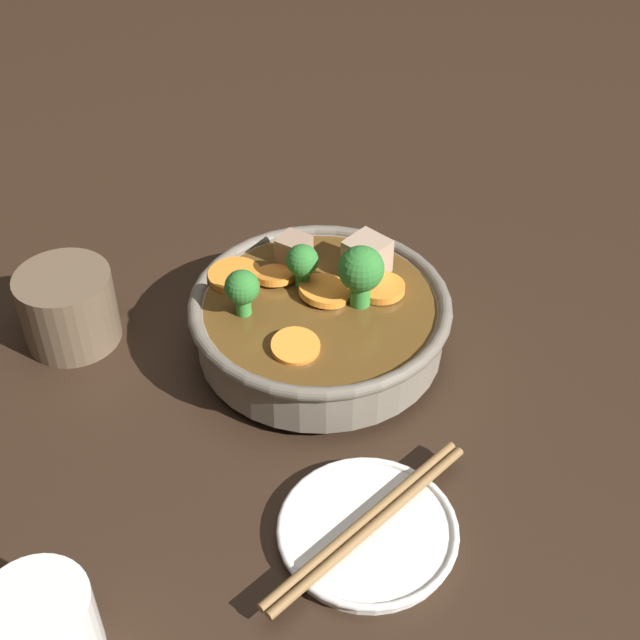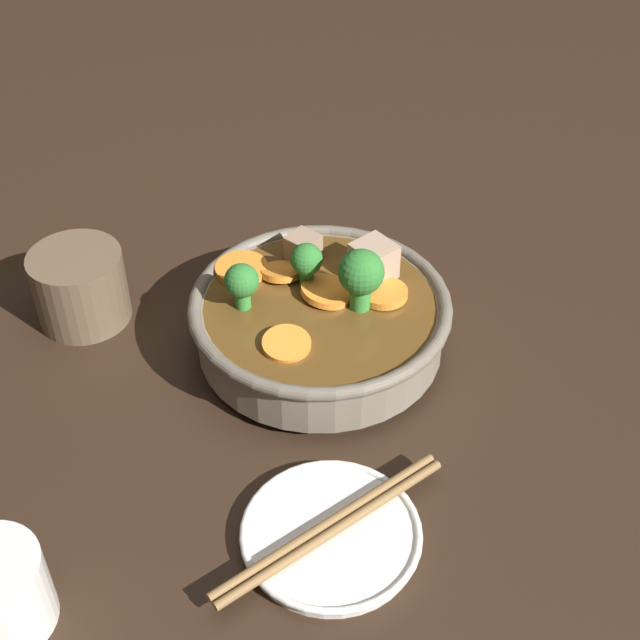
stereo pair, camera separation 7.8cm
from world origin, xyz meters
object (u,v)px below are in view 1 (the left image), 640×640
at_px(side_saucer, 368,531).
at_px(dark_mug, 67,307).
at_px(chopsticks_pair, 368,524).
at_px(stirfry_bowl, 320,317).
at_px(tea_cup, 43,628).

height_order(side_saucer, dark_mug, dark_mug).
bearing_deg(chopsticks_pair, dark_mug, 2.22).
distance_m(stirfry_bowl, dark_mug, 0.23).
height_order(dark_mug, chopsticks_pair, dark_mug).
bearing_deg(side_saucer, chopsticks_pair, 0.00).
xyz_separation_m(side_saucer, tea_cup, (0.09, 0.21, 0.02)).
bearing_deg(chopsticks_pair, side_saucer, 180.00).
height_order(stirfry_bowl, tea_cup, stirfry_bowl).
bearing_deg(chopsticks_pair, tea_cup, 65.78).
distance_m(stirfry_bowl, side_saucer, 0.21).
bearing_deg(side_saucer, tea_cup, 65.78).
xyz_separation_m(stirfry_bowl, tea_cup, (-0.07, 0.33, -0.01)).
height_order(side_saucer, tea_cup, tea_cup).
distance_m(side_saucer, dark_mug, 0.34).
distance_m(stirfry_bowl, tea_cup, 0.34).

